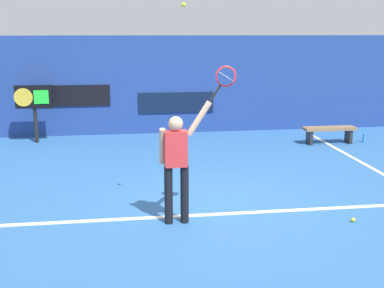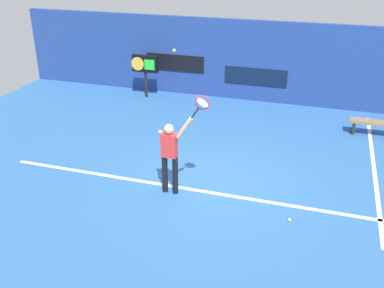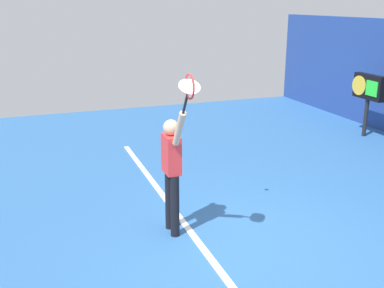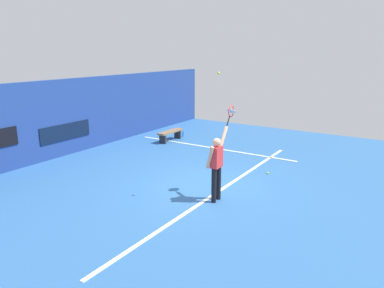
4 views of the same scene
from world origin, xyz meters
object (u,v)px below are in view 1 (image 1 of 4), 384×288
object	(u,v)px
tennis_racket	(225,78)
court_bench	(329,131)
scoreboard_clock	(34,99)
water_bottle	(364,138)
tennis_player	(177,160)
tennis_ball	(184,5)
spare_ball	(353,220)

from	to	relation	value
tennis_racket	court_bench	distance (m)	6.50
scoreboard_clock	water_bottle	bearing A→B (deg)	-7.78
tennis_player	water_bottle	world-z (taller)	tennis_player
tennis_ball	water_bottle	distance (m)	7.95
tennis_player	spare_ball	distance (m)	2.94
tennis_ball	court_bench	xyz separation A→B (m)	(4.50, 4.79, -2.95)
tennis_player	court_bench	distance (m)	6.73
scoreboard_clock	water_bottle	size ratio (longest dim) A/B	6.44
court_bench	tennis_player	bearing A→B (deg)	-133.65
tennis_ball	spare_ball	world-z (taller)	tennis_ball
tennis_player	scoreboard_clock	bearing A→B (deg)	117.60
tennis_racket	spare_ball	distance (m)	3.02
tennis_ball	court_bench	world-z (taller)	tennis_ball
water_bottle	tennis_racket	bearing A→B (deg)	-135.28
court_bench	spare_ball	distance (m)	5.54
tennis_ball	spare_ball	distance (m)	4.21
tennis_ball	water_bottle	bearing A→B (deg)	41.05
court_bench	spare_ball	world-z (taller)	court_bench
court_bench	water_bottle	xyz separation A→B (m)	(1.00, 0.00, -0.22)
court_bench	tennis_racket	bearing A→B (deg)	-128.78
tennis_racket	water_bottle	bearing A→B (deg)	44.72
tennis_ball	court_bench	distance (m)	7.20
tennis_racket	scoreboard_clock	xyz separation A→B (m)	(-3.89, 6.05, -1.06)
tennis_ball	water_bottle	xyz separation A→B (m)	(5.50, 4.79, -3.17)
water_bottle	spare_ball	size ratio (longest dim) A/B	3.53
tennis_player	tennis_racket	bearing A→B (deg)	-0.34
scoreboard_clock	water_bottle	distance (m)	8.93
tennis_racket	scoreboard_clock	bearing A→B (deg)	122.72
water_bottle	tennis_player	bearing A→B (deg)	-139.25
scoreboard_clock	court_bench	size ratio (longest dim) A/B	1.10
spare_ball	scoreboard_clock	bearing A→B (deg)	132.69
tennis_player	tennis_ball	bearing A→B (deg)	24.49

